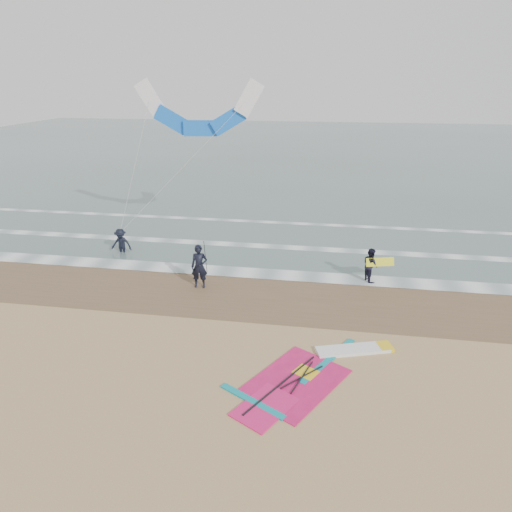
% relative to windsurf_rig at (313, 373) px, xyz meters
% --- Properties ---
extents(ground, '(120.00, 120.00, 0.00)m').
position_rel_windsurf_rig_xyz_m(ground, '(-1.44, -0.63, -0.04)').
color(ground, tan).
rests_on(ground, ground).
extents(sea_water, '(120.00, 80.00, 0.02)m').
position_rel_windsurf_rig_xyz_m(sea_water, '(-1.44, 47.37, -0.02)').
color(sea_water, '#47605E').
rests_on(sea_water, ground).
extents(wet_sand_band, '(120.00, 5.00, 0.01)m').
position_rel_windsurf_rig_xyz_m(wet_sand_band, '(-1.44, 5.37, -0.03)').
color(wet_sand_band, brown).
rests_on(wet_sand_band, ground).
extents(foam_waterline, '(120.00, 9.15, 0.02)m').
position_rel_windsurf_rig_xyz_m(foam_waterline, '(-1.44, 9.81, -0.01)').
color(foam_waterline, white).
rests_on(foam_waterline, ground).
extents(windsurf_rig, '(5.51, 5.22, 0.13)m').
position_rel_windsurf_rig_xyz_m(windsurf_rig, '(0.00, 0.00, 0.00)').
color(windsurf_rig, white).
rests_on(windsurf_rig, ground).
extents(person_standing, '(0.79, 0.58, 2.00)m').
position_rel_windsurf_rig_xyz_m(person_standing, '(-5.33, 5.71, 0.96)').
color(person_standing, black).
rests_on(person_standing, ground).
extents(person_walking, '(0.88, 0.96, 1.60)m').
position_rel_windsurf_rig_xyz_m(person_walking, '(2.25, 7.60, 0.77)').
color(person_walking, black).
rests_on(person_walking, ground).
extents(person_wading, '(1.13, 0.67, 1.71)m').
position_rel_windsurf_rig_xyz_m(person_wading, '(-10.66, 9.16, 0.82)').
color(person_wading, black).
rests_on(person_wading, ground).
extents(held_pole, '(0.17, 0.86, 1.82)m').
position_rel_windsurf_rig_xyz_m(held_pole, '(-5.03, 5.71, 1.43)').
color(held_pole, black).
rests_on(held_pole, ground).
extents(carried_kiteboard, '(1.30, 0.51, 0.39)m').
position_rel_windsurf_rig_xyz_m(carried_kiteboard, '(2.65, 7.50, 0.98)').
color(carried_kiteboard, yellow).
rests_on(carried_kiteboard, ground).
extents(surf_kite, '(7.38, 2.62, 7.69)m').
position_rel_windsurf_rig_xyz_m(surf_kite, '(-6.72, 11.59, 7.05)').
color(surf_kite, white).
rests_on(surf_kite, ground).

